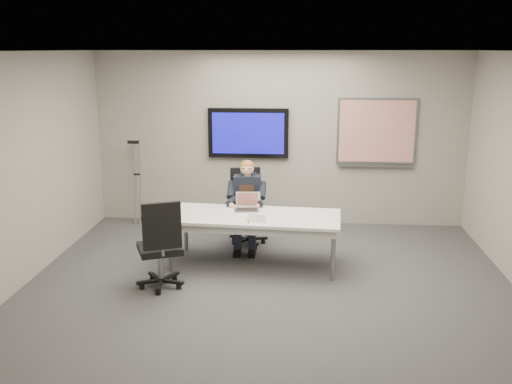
# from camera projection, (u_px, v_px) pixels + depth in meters

# --- Properties ---
(floor) EXTENTS (6.00, 6.00, 0.02)m
(floor) POSITION_uv_depth(u_px,v_px,m) (267.00, 297.00, 6.68)
(floor) COLOR #39393B
(floor) RESTS_ON ground
(ceiling) EXTENTS (6.00, 6.00, 0.02)m
(ceiling) POSITION_uv_depth(u_px,v_px,m) (268.00, 51.00, 6.00)
(ceiling) COLOR white
(ceiling) RESTS_ON wall_back
(wall_back) EXTENTS (6.00, 0.02, 2.80)m
(wall_back) POSITION_uv_depth(u_px,v_px,m) (279.00, 139.00, 9.24)
(wall_back) COLOR #9E9A8F
(wall_back) RESTS_ON ground
(wall_front) EXTENTS (6.00, 0.02, 2.80)m
(wall_front) POSITION_uv_depth(u_px,v_px,m) (236.00, 292.00, 3.44)
(wall_front) COLOR #9E9A8F
(wall_front) RESTS_ON ground
(wall_left) EXTENTS (0.02, 6.00, 2.80)m
(wall_left) POSITION_uv_depth(u_px,v_px,m) (9.00, 176.00, 6.58)
(wall_left) COLOR #9E9A8F
(wall_left) RESTS_ON ground
(conference_table) EXTENTS (2.30, 1.07, 0.69)m
(conference_table) POSITION_uv_depth(u_px,v_px,m) (254.00, 221.00, 7.54)
(conference_table) COLOR silver
(conference_table) RESTS_ON ground
(tv_display) EXTENTS (1.30, 0.09, 0.80)m
(tv_display) POSITION_uv_depth(u_px,v_px,m) (248.00, 133.00, 9.20)
(tv_display) COLOR black
(tv_display) RESTS_ON wall_back
(whiteboard) EXTENTS (1.25, 0.08, 1.10)m
(whiteboard) POSITION_uv_depth(u_px,v_px,m) (377.00, 132.00, 9.05)
(whiteboard) COLOR gray
(whiteboard) RESTS_ON wall_back
(office_chair_far) EXTENTS (0.64, 0.64, 1.12)m
(office_chair_far) POSITION_uv_depth(u_px,v_px,m) (247.00, 221.00, 8.45)
(office_chair_far) COLOR black
(office_chair_far) RESTS_ON ground
(office_chair_near) EXTENTS (0.70, 0.70, 1.12)m
(office_chair_near) POSITION_uv_depth(u_px,v_px,m) (161.00, 261.00, 6.84)
(office_chair_near) COLOR black
(office_chair_near) RESTS_ON ground
(seated_person) EXTENTS (0.41, 0.70, 1.28)m
(seated_person) POSITION_uv_depth(u_px,v_px,m) (246.00, 215.00, 8.16)
(seated_person) COLOR #1E2132
(seated_person) RESTS_ON office_chair_far
(crutch) EXTENTS (0.36, 0.63, 1.48)m
(crutch) POSITION_uv_depth(u_px,v_px,m) (138.00, 180.00, 9.39)
(crutch) COLOR #9B9EA2
(crutch) RESTS_ON ground
(laptop) EXTENTS (0.35, 0.34, 0.24)m
(laptop) POSITION_uv_depth(u_px,v_px,m) (247.00, 205.00, 7.75)
(laptop) COLOR #A7A7AA
(laptop) RESTS_ON conference_table
(name_tent) EXTENTS (0.24, 0.12, 0.09)m
(name_tent) POSITION_uv_depth(u_px,v_px,m) (257.00, 218.00, 7.22)
(name_tent) COLOR white
(name_tent) RESTS_ON conference_table
(pen) EXTENTS (0.04, 0.15, 0.01)m
(pen) POSITION_uv_depth(u_px,v_px,m) (248.00, 222.00, 7.21)
(pen) COLOR black
(pen) RESTS_ON conference_table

